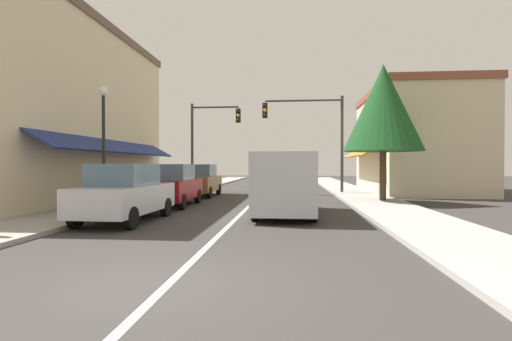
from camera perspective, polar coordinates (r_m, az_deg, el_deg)
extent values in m
plane|color=#33302D|center=(23.44, 0.92, -3.43)|extent=(80.00, 80.00, 0.00)
cube|color=gray|center=(24.47, -12.05, -3.12)|extent=(2.60, 56.00, 0.12)
cube|color=#A39E99|center=(23.66, 14.34, -3.26)|extent=(2.60, 56.00, 0.12)
cube|color=silver|center=(23.43, 0.92, -3.42)|extent=(0.14, 52.00, 0.01)
cube|color=beige|center=(20.76, -27.78, 7.08)|extent=(5.33, 14.00, 8.06)
cube|color=brown|center=(21.64, -27.86, 18.28)|extent=(5.53, 14.20, 0.40)
cube|color=slate|center=(19.34, -21.24, -0.22)|extent=(0.08, 10.64, 1.80)
cube|color=navy|center=(19.09, -19.62, 3.37)|extent=(1.27, 11.76, 0.73)
cube|color=slate|center=(17.13, -26.07, 14.49)|extent=(0.08, 1.10, 1.30)
cube|color=slate|center=(22.51, -17.73, 11.20)|extent=(0.08, 1.10, 1.30)
cube|color=beige|center=(26.52, 22.48, 3.57)|extent=(5.61, 10.00, 6.07)
cube|color=brown|center=(26.87, 22.52, 10.48)|extent=(5.81, 10.20, 0.40)
cube|color=slate|center=(25.81, 16.64, 0.04)|extent=(0.08, 7.60, 1.80)
cube|color=olive|center=(25.71, 15.31, 2.72)|extent=(1.27, 8.40, 0.73)
cube|color=slate|center=(23.80, 17.72, 7.15)|extent=(0.08, 1.10, 1.30)
cube|color=slate|center=(28.09, 15.77, 6.18)|extent=(0.08, 1.10, 1.30)
cube|color=#B7BABF|center=(12.39, -18.79, -3.95)|extent=(1.80, 4.13, 0.80)
cube|color=slate|center=(12.26, -19.00, -0.59)|extent=(1.56, 2.03, 0.66)
cylinder|color=black|center=(13.98, -19.35, -5.06)|extent=(0.21, 0.62, 0.62)
cylinder|color=black|center=(13.38, -13.21, -5.30)|extent=(0.21, 0.62, 0.62)
cylinder|color=black|center=(11.62, -25.20, -6.28)|extent=(0.21, 0.62, 0.62)
cylinder|color=black|center=(10.88, -18.04, -6.72)|extent=(0.21, 0.62, 0.62)
cube|color=maroon|center=(16.63, -12.31, -2.72)|extent=(1.81, 4.14, 0.80)
cube|color=slate|center=(16.51, -12.41, -0.22)|extent=(1.56, 2.03, 0.66)
cylinder|color=black|center=(18.18, -13.50, -3.69)|extent=(0.21, 0.62, 0.62)
cylinder|color=black|center=(17.77, -8.62, -3.78)|extent=(0.21, 0.62, 0.62)
cylinder|color=black|center=(15.63, -16.50, -4.43)|extent=(0.21, 0.62, 0.62)
cylinder|color=black|center=(15.15, -10.87, -4.58)|extent=(0.21, 0.62, 0.62)
cube|color=brown|center=(21.49, -8.29, -1.92)|extent=(1.76, 4.12, 0.80)
cube|color=slate|center=(21.37, -8.36, 0.02)|extent=(1.54, 2.01, 0.66)
cylinder|color=black|center=(23.01, -9.45, -2.74)|extent=(0.21, 0.62, 0.62)
cylinder|color=black|center=(22.68, -5.57, -2.79)|extent=(0.21, 0.62, 0.62)
cylinder|color=black|center=(20.41, -11.32, -3.20)|extent=(0.21, 0.62, 0.62)
cylinder|color=black|center=(20.03, -6.96, -3.26)|extent=(0.21, 0.62, 0.62)
cube|color=#B2B7BC|center=(13.34, 4.44, -1.61)|extent=(2.04, 5.03, 1.90)
cube|color=slate|center=(15.72, 4.71, 0.32)|extent=(1.73, 0.30, 0.84)
cube|color=black|center=(15.95, 4.72, -3.69)|extent=(1.87, 0.23, 0.24)
cylinder|color=black|center=(14.99, 1.24, -4.43)|extent=(0.25, 0.72, 0.72)
cylinder|color=black|center=(14.94, 8.01, -4.46)|extent=(0.25, 0.72, 0.72)
cylinder|color=black|center=(11.92, -0.06, -5.79)|extent=(0.25, 0.72, 0.72)
cylinder|color=black|center=(11.86, 8.48, -5.83)|extent=(0.25, 0.72, 0.72)
cylinder|color=#333333|center=(23.68, 12.64, 3.73)|extent=(0.18, 0.18, 5.89)
cylinder|color=#333333|center=(23.78, 7.03, 10.26)|extent=(4.63, 0.12, 0.12)
cube|color=black|center=(23.56, 1.34, 8.88)|extent=(0.30, 0.24, 0.90)
sphere|color=#420F0F|center=(23.47, 1.32, 9.60)|extent=(0.20, 0.20, 0.20)
sphere|color=yellow|center=(23.43, 1.31, 8.92)|extent=(0.20, 0.20, 0.20)
sphere|color=#0C3316|center=(23.39, 1.31, 8.24)|extent=(0.20, 0.20, 0.20)
cylinder|color=#333333|center=(25.91, -9.45, 3.39)|extent=(0.18, 0.18, 5.80)
cylinder|color=#333333|center=(25.82, -6.07, 9.32)|extent=(3.12, 0.12, 0.12)
cube|color=black|center=(25.30, -2.65, 8.13)|extent=(0.30, 0.24, 0.90)
sphere|color=#420F0F|center=(25.21, -2.69, 8.79)|extent=(0.20, 0.20, 0.20)
sphere|color=yellow|center=(25.17, -2.69, 8.16)|extent=(0.20, 0.20, 0.20)
sphere|color=#0C3316|center=(25.14, -2.69, 7.53)|extent=(0.20, 0.20, 0.20)
cylinder|color=black|center=(15.39, -21.66, 2.33)|extent=(0.12, 0.12, 4.31)
sphere|color=white|center=(15.63, -21.71, 10.91)|extent=(0.36, 0.36, 0.36)
cylinder|color=#4C331E|center=(18.51, 18.30, -0.09)|extent=(0.30, 0.30, 2.91)
cone|color=#19471E|center=(18.69, 18.34, 8.83)|extent=(3.61, 3.61, 3.97)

